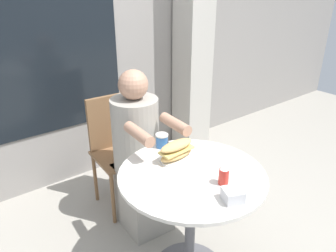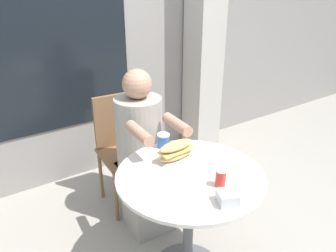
{
  "view_description": "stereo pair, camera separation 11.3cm",
  "coord_description": "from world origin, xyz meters",
  "px_view_note": "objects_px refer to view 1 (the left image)",
  "views": [
    {
      "loc": [
        -1.01,
        -1.11,
        1.68
      ],
      "look_at": [
        0.0,
        0.21,
        0.92
      ],
      "focal_mm": 35.0,
      "sensor_mm": 36.0,
      "label": 1
    },
    {
      "loc": [
        -0.92,
        -1.17,
        1.68
      ],
      "look_at": [
        0.0,
        0.21,
        0.92
      ],
      "focal_mm": 35.0,
      "sensor_mm": 36.0,
      "label": 2
    }
  ],
  "objects_px": {
    "drink_cup": "(162,140)",
    "condiment_bottle": "(224,175)",
    "seated_diner": "(139,162)",
    "sandwich_on_plate": "(176,151)",
    "cafe_table": "(191,201)",
    "diner_chair": "(115,142)"
  },
  "relations": [
    {
      "from": "seated_diner",
      "to": "condiment_bottle",
      "type": "height_order",
      "value": "seated_diner"
    },
    {
      "from": "diner_chair",
      "to": "sandwich_on_plate",
      "type": "xyz_separation_m",
      "value": [
        -0.01,
        -0.76,
        0.25
      ]
    },
    {
      "from": "cafe_table",
      "to": "sandwich_on_plate",
      "type": "relative_size",
      "value": 3.51
    },
    {
      "from": "cafe_table",
      "to": "sandwich_on_plate",
      "type": "xyz_separation_m",
      "value": [
        0.02,
        0.16,
        0.24
      ]
    },
    {
      "from": "cafe_table",
      "to": "diner_chair",
      "type": "distance_m",
      "value": 0.92
    },
    {
      "from": "cafe_table",
      "to": "condiment_bottle",
      "type": "distance_m",
      "value": 0.3
    },
    {
      "from": "cafe_table",
      "to": "seated_diner",
      "type": "xyz_separation_m",
      "value": [
        0.02,
        0.57,
        -0.03
      ]
    },
    {
      "from": "seated_diner",
      "to": "condiment_bottle",
      "type": "distance_m",
      "value": 0.79
    },
    {
      "from": "cafe_table",
      "to": "diner_chair",
      "type": "xyz_separation_m",
      "value": [
        0.03,
        0.92,
        -0.01
      ]
    },
    {
      "from": "sandwich_on_plate",
      "to": "condiment_bottle",
      "type": "relative_size",
      "value": 2.06
    },
    {
      "from": "drink_cup",
      "to": "condiment_bottle",
      "type": "height_order",
      "value": "condiment_bottle"
    },
    {
      "from": "seated_diner",
      "to": "sandwich_on_plate",
      "type": "bearing_deg",
      "value": 93.57
    },
    {
      "from": "diner_chair",
      "to": "condiment_bottle",
      "type": "height_order",
      "value": "diner_chair"
    },
    {
      "from": "sandwich_on_plate",
      "to": "condiment_bottle",
      "type": "height_order",
      "value": "sandwich_on_plate"
    },
    {
      "from": "sandwich_on_plate",
      "to": "drink_cup",
      "type": "xyz_separation_m",
      "value": [
        0.03,
        0.17,
        -0.01
      ]
    },
    {
      "from": "diner_chair",
      "to": "sandwich_on_plate",
      "type": "distance_m",
      "value": 0.8
    },
    {
      "from": "condiment_bottle",
      "to": "cafe_table",
      "type": "bearing_deg",
      "value": 109.29
    },
    {
      "from": "seated_diner",
      "to": "sandwich_on_plate",
      "type": "xyz_separation_m",
      "value": [
        0.0,
        -0.41,
        0.27
      ]
    },
    {
      "from": "diner_chair",
      "to": "seated_diner",
      "type": "distance_m",
      "value": 0.35
    },
    {
      "from": "diner_chair",
      "to": "condiment_bottle",
      "type": "xyz_separation_m",
      "value": [
        0.03,
        -1.09,
        0.25
      ]
    },
    {
      "from": "drink_cup",
      "to": "condiment_bottle",
      "type": "xyz_separation_m",
      "value": [
        0.01,
        -0.51,
        0.01
      ]
    },
    {
      "from": "drink_cup",
      "to": "condiment_bottle",
      "type": "distance_m",
      "value": 0.51
    }
  ]
}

